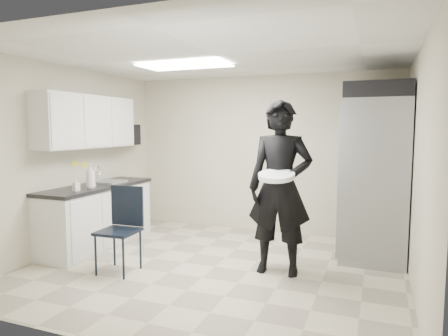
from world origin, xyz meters
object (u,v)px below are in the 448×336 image
at_px(lower_counter, 98,217).
at_px(commercial_fridge, 375,179).
at_px(folding_chair, 118,232).
at_px(man_tuxedo, 280,188).

bearing_deg(lower_counter, commercial_fridge, 15.88).
relative_size(lower_counter, folding_chair, 1.91).
xyz_separation_m(lower_counter, commercial_fridge, (3.78, 1.07, 0.62)).
bearing_deg(folding_chair, lower_counter, 137.55).
bearing_deg(commercial_fridge, man_tuxedo, -131.71).
height_order(lower_counter, man_tuxedo, man_tuxedo).
relative_size(lower_counter, man_tuxedo, 0.92).
height_order(lower_counter, folding_chair, folding_chair).
xyz_separation_m(commercial_fridge, man_tuxedo, (-1.04, -1.16, -0.02)).
height_order(lower_counter, commercial_fridge, commercial_fridge).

